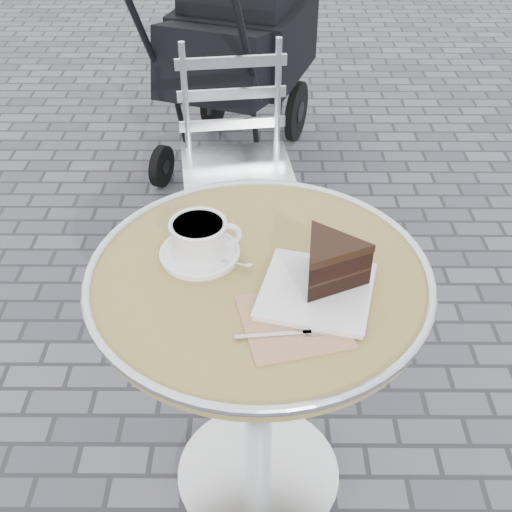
{
  "coord_description": "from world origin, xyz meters",
  "views": [
    {
      "loc": [
        -0.0,
        -1.01,
        1.57
      ],
      "look_at": [
        -0.01,
        -0.01,
        0.78
      ],
      "focal_mm": 45.0,
      "sensor_mm": 36.0,
      "label": 1
    }
  ],
  "objects_px": {
    "cappuccino_set": "(200,242)",
    "cake_plate_set": "(327,270)",
    "bistro_chair": "(235,138)",
    "cafe_table": "(259,330)",
    "baby_stroller": "(236,56)"
  },
  "relations": [
    {
      "from": "cake_plate_set",
      "to": "bistro_chair",
      "type": "height_order",
      "value": "cake_plate_set"
    },
    {
      "from": "cake_plate_set",
      "to": "baby_stroller",
      "type": "xyz_separation_m",
      "value": [
        -0.24,
        1.86,
        -0.29
      ]
    },
    {
      "from": "cappuccino_set",
      "to": "cafe_table",
      "type": "bearing_deg",
      "value": -34.76
    },
    {
      "from": "cafe_table",
      "to": "cake_plate_set",
      "type": "height_order",
      "value": "cake_plate_set"
    },
    {
      "from": "cappuccino_set",
      "to": "cake_plate_set",
      "type": "xyz_separation_m",
      "value": [
        0.25,
        -0.11,
        0.01
      ]
    },
    {
      "from": "cafe_table",
      "to": "cappuccino_set",
      "type": "bearing_deg",
      "value": 155.51
    },
    {
      "from": "cafe_table",
      "to": "bistro_chair",
      "type": "xyz_separation_m",
      "value": [
        -0.09,
        0.99,
        -0.05
      ]
    },
    {
      "from": "baby_stroller",
      "to": "bistro_chair",
      "type": "bearing_deg",
      "value": -69.59
    },
    {
      "from": "cafe_table",
      "to": "cake_plate_set",
      "type": "xyz_separation_m",
      "value": [
        0.13,
        -0.05,
        0.22
      ]
    },
    {
      "from": "cake_plate_set",
      "to": "cafe_table",
      "type": "bearing_deg",
      "value": 172.8
    },
    {
      "from": "cappuccino_set",
      "to": "cake_plate_set",
      "type": "relative_size",
      "value": 0.6
    },
    {
      "from": "cappuccino_set",
      "to": "bistro_chair",
      "type": "relative_size",
      "value": 0.23
    },
    {
      "from": "cafe_table",
      "to": "cappuccino_set",
      "type": "height_order",
      "value": "cappuccino_set"
    },
    {
      "from": "cafe_table",
      "to": "cake_plate_set",
      "type": "bearing_deg",
      "value": -21.29
    },
    {
      "from": "bistro_chair",
      "to": "cappuccino_set",
      "type": "bearing_deg",
      "value": -99.94
    }
  ]
}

